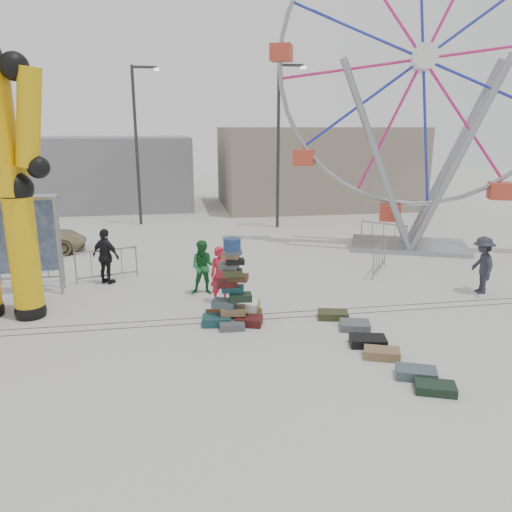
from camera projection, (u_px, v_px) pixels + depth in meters
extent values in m
plane|color=#9E9E99|center=(269.00, 328.00, 12.93)|extent=(90.00, 90.00, 0.00)
cube|color=#47443F|center=(265.00, 319.00, 13.50)|extent=(40.00, 0.04, 0.01)
cube|color=#47443F|center=(262.00, 314.00, 13.88)|extent=(40.00, 0.04, 0.01)
cube|color=gray|center=(315.00, 167.00, 32.51)|extent=(12.00, 8.00, 5.00)
cube|color=gray|center=(113.00, 172.00, 32.37)|extent=(10.00, 8.00, 4.40)
cylinder|color=#2D2D30|center=(278.00, 148.00, 24.80)|extent=(0.16, 0.16, 8.00)
cube|color=#2D2D30|center=(291.00, 65.00, 23.92)|extent=(1.20, 0.15, 0.12)
cube|color=silver|center=(303.00, 68.00, 24.04)|extent=(0.25, 0.25, 0.12)
cylinder|color=#2D2D30|center=(137.00, 148.00, 25.57)|extent=(0.16, 0.16, 8.00)
cube|color=#2D2D30|center=(144.00, 67.00, 24.68)|extent=(1.20, 0.15, 0.12)
cube|color=silver|center=(157.00, 69.00, 24.81)|extent=(0.25, 0.25, 0.12)
cube|color=#174247|center=(217.00, 320.00, 13.10)|extent=(0.81, 0.61, 0.24)
cube|color=#471313|center=(249.00, 321.00, 13.09)|extent=(0.82, 0.68, 0.22)
cube|color=#432915|center=(218.00, 315.00, 13.56)|extent=(0.67, 0.47, 0.21)
cube|color=#34391C|center=(249.00, 314.00, 13.54)|extent=(0.77, 0.62, 0.22)
cube|color=#53565B|center=(232.00, 326.00, 12.83)|extent=(0.65, 0.45, 0.19)
cube|color=black|center=(234.00, 312.00, 13.73)|extent=(0.71, 0.58, 0.21)
cube|color=olive|center=(233.00, 311.00, 13.17)|extent=(0.69, 0.51, 0.21)
cube|color=#43565F|center=(224.00, 303.00, 13.15)|extent=(0.71, 0.60, 0.19)
cube|color=black|center=(240.00, 297.00, 13.06)|extent=(0.60, 0.43, 0.19)
cube|color=#174247|center=(233.00, 289.00, 13.17)|extent=(0.63, 0.49, 0.17)
cube|color=#471313|center=(226.00, 283.00, 13.08)|extent=(0.57, 0.41, 0.17)
cube|color=#432915|center=(238.00, 278.00, 12.99)|extent=(0.60, 0.51, 0.17)
cube|color=#34391C|center=(232.00, 273.00, 12.86)|extent=(0.55, 0.39, 0.15)
cube|color=#53565B|center=(229.00, 266.00, 12.94)|extent=(0.58, 0.50, 0.15)
cube|color=black|center=(235.00, 261.00, 12.83)|extent=(0.48, 0.34, 0.13)
cube|color=olive|center=(230.00, 256.00, 12.85)|extent=(0.51, 0.41, 0.13)
cube|color=#43565F|center=(233.00, 252.00, 12.74)|extent=(0.43, 0.28, 0.11)
cylinder|color=navy|center=(232.00, 244.00, 12.72)|extent=(0.45, 0.45, 0.30)
sphere|color=black|center=(31.00, 311.00, 13.65)|extent=(0.83, 0.83, 0.83)
cylinder|color=#DDA80C|center=(24.00, 255.00, 13.25)|extent=(0.77, 0.77, 3.51)
sphere|color=black|center=(16.00, 189.00, 12.81)|extent=(0.88, 0.88, 0.88)
sphere|color=black|center=(14.00, 66.00, 12.04)|extent=(0.70, 0.70, 0.70)
cylinder|color=#DDA80C|center=(29.00, 118.00, 12.33)|extent=(1.01, 0.76, 2.47)
sphere|color=black|center=(38.00, 167.00, 12.63)|extent=(0.57, 0.57, 0.57)
cube|color=gray|center=(408.00, 245.00, 21.44)|extent=(5.50, 4.46, 0.19)
cylinder|color=gray|center=(378.00, 158.00, 20.02)|extent=(3.17, 1.53, 7.73)
cylinder|color=gray|center=(458.00, 159.00, 19.37)|extent=(3.17, 1.53, 7.73)
cylinder|color=gray|center=(377.00, 156.00, 21.64)|extent=(3.17, 1.53, 7.73)
cylinder|color=gray|center=(451.00, 157.00, 20.99)|extent=(3.17, 1.53, 7.73)
cylinder|color=white|center=(423.00, 59.00, 19.54)|extent=(1.68, 2.30, 0.95)
torus|color=gray|center=(423.00, 59.00, 19.54)|extent=(10.82, 4.62, 11.63)
cube|color=#BA3B28|center=(411.00, 215.00, 21.11)|extent=(1.12, 1.12, 0.67)
cylinder|color=gray|center=(59.00, 245.00, 15.47)|extent=(0.10, 0.10, 3.01)
cube|color=navy|center=(23.00, 237.00, 15.11)|extent=(1.89, 0.26, 2.21)
cube|color=silver|center=(242.00, 310.00, 13.59)|extent=(1.06, 0.77, 0.44)
cube|color=#34391C|center=(333.00, 315.00, 13.55)|extent=(0.90, 0.68, 0.20)
cube|color=#53565B|center=(355.00, 325.00, 12.82)|extent=(0.88, 0.76, 0.20)
cube|color=black|center=(368.00, 341.00, 11.87)|extent=(0.95, 0.72, 0.22)
cube|color=olive|center=(382.00, 353.00, 11.23)|extent=(0.90, 0.71, 0.21)
cube|color=#43565F|center=(416.00, 373.00, 10.34)|extent=(0.94, 0.77, 0.22)
cube|color=black|center=(435.00, 388.00, 9.79)|extent=(0.90, 0.72, 0.18)
imported|color=red|center=(220.00, 275.00, 14.62)|extent=(0.65, 0.46, 1.69)
imported|color=#1A682C|center=(204.00, 267.00, 15.37)|extent=(0.93, 0.78, 1.70)
imported|color=black|center=(106.00, 256.00, 16.37)|extent=(1.14, 1.01, 1.85)
imported|color=#23222E|center=(482.00, 265.00, 15.44)|extent=(0.87, 1.27, 1.80)
imported|color=#9A8B63|center=(32.00, 239.00, 20.35)|extent=(4.45, 2.51, 1.17)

